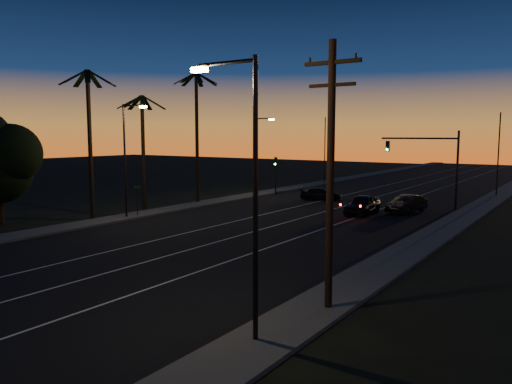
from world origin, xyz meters
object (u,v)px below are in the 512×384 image
Objects in this scene: cross_car at (321,194)px; signal_mast at (431,155)px; right_car at (407,204)px; lead_car at (363,204)px; utility_pole at (330,171)px.

signal_mast is at bearing 6.34° from cross_car.
lead_car is at bearing -133.11° from right_car.
lead_car reaches higher than right_car.
right_car is (-0.64, -4.45, -4.03)m from signal_mast.
cross_car is at bearing 117.40° from utility_pole.
lead_car is 4.07m from right_car.
utility_pole is 2.18× the size of cross_car.
utility_pole reaches higher than cross_car.
cross_car is at bearing -173.66° from signal_mast.
lead_car is at bearing 109.25° from utility_pole.
utility_pole is 32.81m from cross_car.
signal_mast is at bearing 81.83° from right_car.
lead_car is 9.43m from cross_car.
right_car is at bearing -98.17° from signal_mast.
utility_pole is at bearing -78.70° from right_car.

